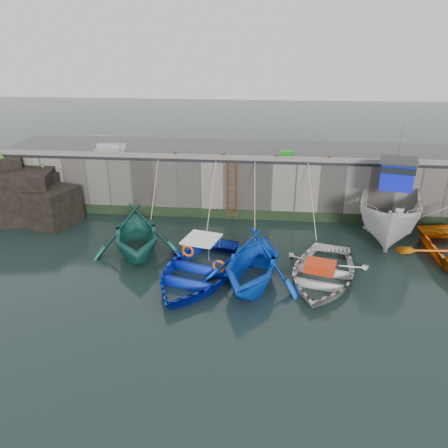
# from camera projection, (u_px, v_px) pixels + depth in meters

# --- Properties ---
(ground) EXTENTS (120.00, 120.00, 0.00)m
(ground) POSITION_uv_depth(u_px,v_px,m) (269.00, 339.00, 13.85)
(ground) COLOR black
(ground) RESTS_ON ground
(quay_back) EXTENTS (30.00, 5.00, 3.00)m
(quay_back) POSITION_uv_depth(u_px,v_px,m) (271.00, 179.00, 24.72)
(quay_back) COLOR slate
(quay_back) RESTS_ON ground
(road_back) EXTENTS (30.00, 5.00, 0.16)m
(road_back) POSITION_uv_depth(u_px,v_px,m) (272.00, 151.00, 24.10)
(road_back) COLOR black
(road_back) RESTS_ON quay_back
(kerb_back) EXTENTS (30.00, 0.30, 0.20)m
(kerb_back) POSITION_uv_depth(u_px,v_px,m) (273.00, 158.00, 21.88)
(kerb_back) COLOR slate
(kerb_back) RESTS_ON road_back
(algae_back) EXTENTS (30.00, 0.08, 0.50)m
(algae_back) POSITION_uv_depth(u_px,v_px,m) (270.00, 216.00, 22.88)
(algae_back) COLOR black
(algae_back) RESTS_ON ground
(rock_outcrop) EXTENTS (5.85, 4.24, 3.41)m
(rock_outcrop) POSITION_uv_depth(u_px,v_px,m) (24.00, 195.00, 22.89)
(rock_outcrop) COLOR black
(rock_outcrop) RESTS_ON ground
(ladder) EXTENTS (0.51, 0.08, 3.20)m
(ladder) POSITION_uv_depth(u_px,v_px,m) (232.00, 190.00, 22.50)
(ladder) COLOR #3F1E0F
(ladder) RESTS_ON ground
(boat_near_white) EXTENTS (5.29, 5.72, 2.49)m
(boat_near_white) POSITION_uv_depth(u_px,v_px,m) (137.00, 252.00, 19.53)
(boat_near_white) COLOR #195A4F
(boat_near_white) RESTS_ON ground
(boat_near_white_rope) EXTENTS (0.04, 3.21, 3.10)m
(boat_near_white_rope) POSITION_uv_depth(u_px,v_px,m) (156.00, 222.00, 22.69)
(boat_near_white_rope) COLOR tan
(boat_near_white_rope) RESTS_ON ground
(boat_near_blue) EXTENTS (5.35, 6.53, 1.18)m
(boat_near_blue) POSITION_uv_depth(u_px,v_px,m) (197.00, 277.00, 17.45)
(boat_near_blue) COLOR #0D26C3
(boat_near_blue) RESTS_ON ground
(boat_near_blue_rope) EXTENTS (0.04, 4.65, 3.10)m
(boat_near_blue_rope) POSITION_uv_depth(u_px,v_px,m) (211.00, 232.00, 21.51)
(boat_near_blue_rope) COLOR tan
(boat_near_blue_rope) RESTS_ON ground
(boat_near_blacktrim) EXTENTS (4.88, 5.39, 2.48)m
(boat_near_blacktrim) POSITION_uv_depth(u_px,v_px,m) (252.00, 283.00, 17.05)
(boat_near_blacktrim) COLOR blue
(boat_near_blacktrim) RESTS_ON ground
(boat_near_blacktrim_rope) EXTENTS (0.04, 4.84, 3.10)m
(boat_near_blacktrim_rope) POSITION_uv_depth(u_px,v_px,m) (256.00, 235.00, 21.20)
(boat_near_blacktrim_rope) COLOR tan
(boat_near_blacktrim_rope) RESTS_ON ground
(boat_near_navy) EXTENTS (4.86, 5.90, 1.06)m
(boat_near_navy) POSITION_uv_depth(u_px,v_px,m) (321.00, 278.00, 17.35)
(boat_near_navy) COLOR silver
(boat_near_navy) RESTS_ON ground
(boat_near_navy_rope) EXTENTS (0.04, 4.34, 3.10)m
(boat_near_navy_rope) POSITION_uv_depth(u_px,v_px,m) (312.00, 235.00, 21.23)
(boat_near_navy_rope) COLOR tan
(boat_near_navy_rope) RESTS_ON ground
(boat_far_white) EXTENTS (4.60, 7.97, 5.90)m
(boat_far_white) POSITION_uv_depth(u_px,v_px,m) (391.00, 210.00, 20.94)
(boat_far_white) COLOR silver
(boat_far_white) RESTS_ON ground
(fish_crate) EXTENTS (0.73, 0.52, 0.30)m
(fish_crate) POSITION_uv_depth(u_px,v_px,m) (287.00, 154.00, 22.58)
(fish_crate) COLOR #17821B
(fish_crate) RESTS_ON road_back
(railing) EXTENTS (1.60, 1.05, 1.00)m
(railing) POSITION_uv_depth(u_px,v_px,m) (111.00, 148.00, 23.65)
(railing) COLOR #A5A8AD
(railing) RESTS_ON road_back
(bollard_a) EXTENTS (0.18, 0.18, 0.28)m
(bollard_a) POSITION_uv_depth(u_px,v_px,m) (175.00, 155.00, 22.41)
(bollard_a) COLOR #3F1E0F
(bollard_a) RESTS_ON road_back
(bollard_b) EXTENTS (0.18, 0.18, 0.28)m
(bollard_b) POSITION_uv_depth(u_px,v_px,m) (223.00, 156.00, 22.18)
(bollard_b) COLOR #3F1E0F
(bollard_b) RESTS_ON road_back
(bollard_c) EXTENTS (0.18, 0.18, 0.28)m
(bollard_c) POSITION_uv_depth(u_px,v_px,m) (277.00, 157.00, 21.94)
(bollard_c) COLOR #3F1E0F
(bollard_c) RESTS_ON road_back
(bollard_d) EXTENTS (0.18, 0.18, 0.28)m
(bollard_d) POSITION_uv_depth(u_px,v_px,m) (329.00, 159.00, 21.70)
(bollard_d) COLOR #3F1E0F
(bollard_d) RESTS_ON road_back
(bollard_e) EXTENTS (0.18, 0.18, 0.28)m
(bollard_e) POSITION_uv_depth(u_px,v_px,m) (395.00, 160.00, 21.41)
(bollard_e) COLOR #3F1E0F
(bollard_e) RESTS_ON road_back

